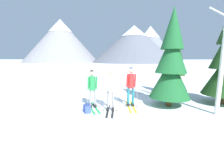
# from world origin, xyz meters

# --- Properties ---
(ground_plane) EXTENTS (400.00, 400.00, 0.00)m
(ground_plane) POSITION_xyz_m (0.00, 0.00, 0.00)
(ground_plane) COLOR white
(skier_in_green) EXTENTS (0.96, 1.74, 1.75)m
(skier_in_green) POSITION_xyz_m (-1.02, 0.11, 0.99)
(skier_in_green) COLOR green
(skier_in_green) RESTS_ON ground
(skier_in_white) EXTENTS (0.61, 1.69, 1.80)m
(skier_in_white) POSITION_xyz_m (-0.15, -0.21, 1.03)
(skier_in_white) COLOR black
(skier_in_white) RESTS_ON ground
(skier_in_red) EXTENTS (0.61, 1.81, 1.87)m
(skier_in_red) POSITION_xyz_m (0.75, 0.43, 1.07)
(skier_in_red) COLOR yellow
(skier_in_red) RESTS_ON ground
(pine_tree_mid) EXTENTS (1.45, 1.45, 3.50)m
(pine_tree_mid) POSITION_xyz_m (3.54, 2.81, 1.60)
(pine_tree_mid) COLOR #51381E
(pine_tree_mid) RESTS_ON ground
(pine_tree_far) EXTENTS (1.86, 1.86, 4.50)m
(pine_tree_far) POSITION_xyz_m (2.58, 0.58, 2.06)
(pine_tree_far) COLOR #51381E
(pine_tree_far) RESTS_ON ground
(birch_tree_tall) EXTENTS (0.73, 0.53, 5.07)m
(birch_tree_tall) POSITION_xyz_m (4.21, -0.42, 2.57)
(birch_tree_tall) COLOR silver
(birch_tree_tall) RESTS_ON ground
(backpack_on_snow_front) EXTENTS (0.37, 0.40, 0.38)m
(backpack_on_snow_front) POSITION_xyz_m (-1.11, -0.63, 0.19)
(backpack_on_snow_front) COLOR #384C99
(backpack_on_snow_front) RESTS_ON ground
(mountain_ridge_distant) EXTENTS (80.67, 47.76, 21.28)m
(mountain_ridge_distant) POSITION_xyz_m (-6.50, 74.44, 9.92)
(mountain_ridge_distant) COLOR gray
(mountain_ridge_distant) RESTS_ON ground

